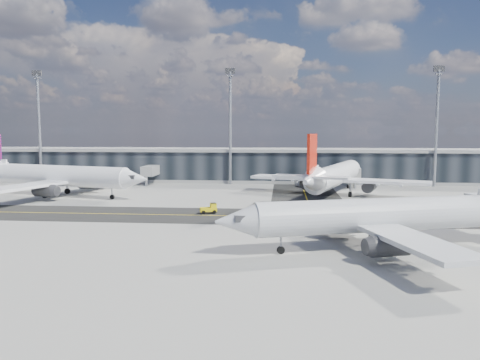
# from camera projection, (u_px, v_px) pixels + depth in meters

# --- Properties ---
(ground) EXTENTS (300.00, 300.00, 0.00)m
(ground) POSITION_uv_depth(u_px,v_px,m) (195.00, 220.00, 70.90)
(ground) COLOR gray
(ground) RESTS_ON ground
(taxiway_lanes) EXTENTS (180.00, 63.00, 0.03)m
(taxiway_lanes) POSITION_uv_depth(u_px,v_px,m) (229.00, 209.00, 81.18)
(taxiway_lanes) COLOR black
(taxiway_lanes) RESTS_ON ground
(terminal_concourse) EXTENTS (152.00, 19.80, 8.80)m
(terminal_concourse) POSITION_uv_depth(u_px,v_px,m) (233.00, 166.00, 124.87)
(terminal_concourse) COLOR black
(terminal_concourse) RESTS_ON ground
(floodlight_masts) EXTENTS (102.50, 0.70, 28.90)m
(floodlight_masts) POSITION_uv_depth(u_px,v_px,m) (230.00, 122.00, 116.79)
(floodlight_masts) COLOR gray
(floodlight_masts) RESTS_ON ground
(airliner_af) EXTENTS (42.34, 36.46, 12.74)m
(airliner_af) POSITION_uv_depth(u_px,v_px,m) (57.00, 176.00, 96.72)
(airliner_af) COLOR white
(airliner_af) RESTS_ON ground
(airliner_redtail) EXTENTS (36.86, 42.69, 12.99)m
(airliner_redtail) POSITION_uv_depth(u_px,v_px,m) (335.00, 175.00, 96.51)
(airliner_redtail) COLOR white
(airliner_redtail) RESTS_ON ground
(airliner_near) EXTENTS (38.26, 32.99, 11.57)m
(airliner_near) POSITION_uv_depth(u_px,v_px,m) (383.00, 215.00, 53.66)
(airliner_near) COLOR silver
(airliner_near) RESTS_ON ground
(baggage_tug) EXTENTS (2.96, 2.06, 1.69)m
(baggage_tug) POSITION_uv_depth(u_px,v_px,m) (210.00, 208.00, 76.52)
(baggage_tug) COLOR yellow
(baggage_tug) RESTS_ON ground
(service_van) EXTENTS (3.92, 5.89, 1.50)m
(service_van) POSITION_uv_depth(u_px,v_px,m) (302.00, 184.00, 112.78)
(service_van) COLOR white
(service_van) RESTS_ON ground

